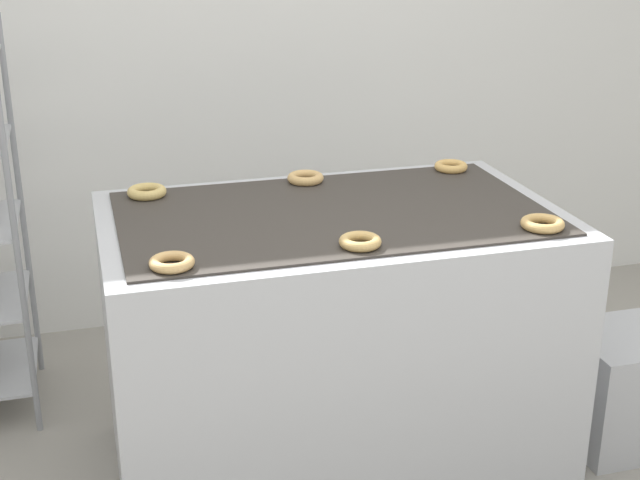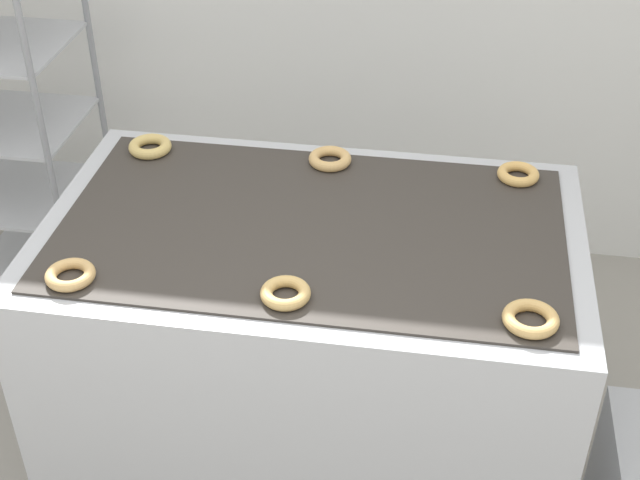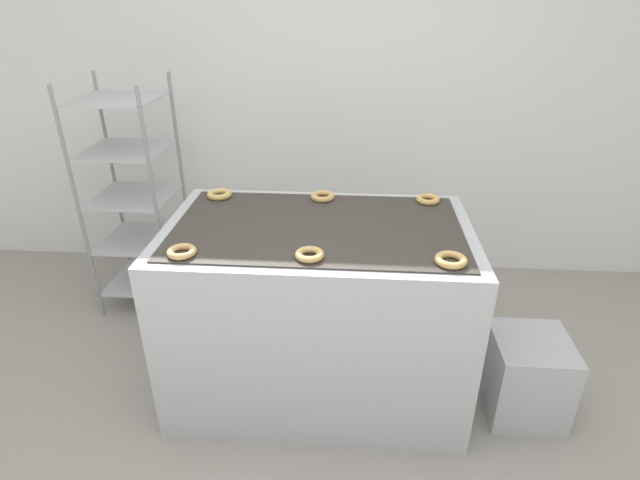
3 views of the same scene
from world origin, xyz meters
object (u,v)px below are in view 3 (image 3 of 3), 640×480
donut_far_left (219,194)px  donut_near_left (182,252)px  glaze_bin (526,376)px  donut_far_center (323,196)px  fryer_machine (318,309)px  donut_near_center (310,255)px  baking_rack_cart (134,197)px  donut_near_right (451,260)px  donut_far_right (428,199)px

donut_far_left → donut_near_left: bearing=-89.5°
glaze_bin → donut_far_center: (-1.08, 0.47, 0.77)m
fryer_machine → donut_near_center: 0.60m
fryer_machine → glaze_bin: (1.08, -0.13, -0.27)m
baking_rack_cart → donut_near_center: 1.69m
fryer_machine → donut_far_center: donut_far_center is taller
donut_near_right → donut_far_right: bearing=91.3°
donut_near_left → donut_far_right: 1.31m
baking_rack_cart → fryer_machine: bearing=-31.6°
donut_near_right → donut_far_center: size_ratio=1.03×
baking_rack_cart → glaze_bin: size_ratio=3.47×
donut_far_left → donut_far_center: 0.57m
baking_rack_cart → glaze_bin: baking_rack_cart is taller
fryer_machine → baking_rack_cart: baking_rack_cart is taller
fryer_machine → glaze_bin: 1.12m
baking_rack_cart → donut_far_right: size_ratio=12.33×
glaze_bin → donut_near_left: 1.83m
glaze_bin → donut_near_right: (-0.50, -0.20, 0.77)m
donut_far_center → donut_near_right: bearing=-49.3°
fryer_machine → donut_far_center: size_ratio=11.44×
donut_near_left → donut_far_right: same height
baking_rack_cart → donut_near_left: bearing=-57.5°
glaze_bin → donut_near_right: 0.94m
donut_far_right → donut_near_right: bearing=-88.7°
donut_near_right → donut_far_center: donut_far_center is taller
baking_rack_cart → glaze_bin: (2.36, -0.91, -0.56)m
fryer_machine → baking_rack_cart: bearing=148.4°
donut_near_left → donut_far_center: size_ratio=0.97×
donut_far_center → donut_far_right: size_ratio=1.05×
glaze_bin → donut_near_left: bearing=-172.8°
donut_near_left → donut_near_right: 1.14m
donut_near_center → donut_near_right: (0.59, -0.00, -0.00)m
baking_rack_cart → donut_near_left: size_ratio=12.06×
fryer_machine → donut_near_left: 0.82m
donut_far_left → donut_far_right: bearing=0.7°
donut_far_left → donut_far_right: donut_far_left is taller
fryer_machine → donut_far_right: size_ratio=12.07×
donut_near_right → donut_far_left: (-1.15, 0.66, 0.00)m
glaze_bin → donut_near_right: bearing=-158.5°
glaze_bin → donut_near_right: size_ratio=3.26×
donut_near_right → donut_far_right: size_ratio=1.09×
glaze_bin → donut_near_right: donut_near_right is taller
donut_near_left → donut_near_center: (0.55, 0.01, 0.00)m
baking_rack_cart → donut_far_left: (0.70, -0.45, 0.21)m
donut_near_center → donut_far_right: size_ratio=1.01×
donut_far_right → glaze_bin: bearing=-42.3°
baking_rack_cart → donut_near_right: bearing=-30.9°
donut_far_center → donut_far_left: bearing=-178.6°
fryer_machine → donut_near_center: (-0.01, -0.32, 0.50)m
glaze_bin → donut_far_center: bearing=156.4°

